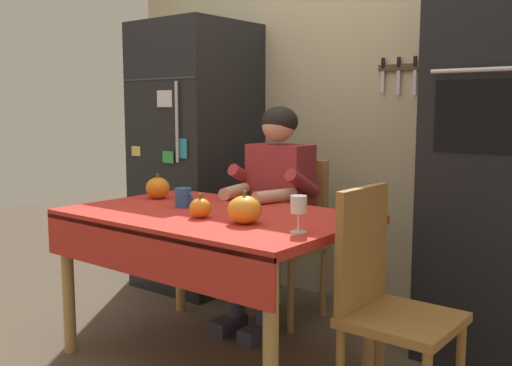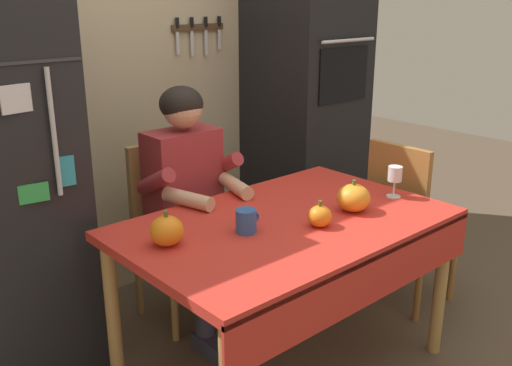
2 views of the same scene
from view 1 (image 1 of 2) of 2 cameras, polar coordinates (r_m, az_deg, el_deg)
The scene contains 13 objects.
ground_plane at distance 2.95m, azimuth -5.42°, elevation -17.41°, with size 10.00×10.00×0.00m, color brown.
back_wall_assembly at distance 3.75m, azimuth 9.52°, elevation 8.24°, with size 3.70×0.13×2.60m.
refrigerator at distance 4.05m, azimuth -5.86°, elevation 2.57°, with size 0.68×0.71×1.80m.
wall_oven at distance 3.04m, azimuth 22.82°, elevation 3.29°, with size 0.60×0.64×2.10m.
dining_table at distance 2.80m, azimuth -4.49°, elevation -4.62°, with size 1.40×0.90×0.74m.
chair_behind_person at distance 3.48m, azimuth 3.53°, elevation -4.66°, with size 0.40×0.40×0.93m.
seated_person at distance 3.29m, azimuth 1.67°, elevation -1.36°, with size 0.47×0.55×1.25m.
chair_right_side at distance 2.35m, azimuth 12.44°, elevation -10.75°, with size 0.40×0.40×0.93m.
coffee_mug at distance 2.95m, azimuth -7.13°, elevation -1.43°, with size 0.11×0.08×0.10m.
wine_glass at distance 2.32m, azimuth 4.20°, elevation -2.35°, with size 0.07×0.07×0.15m.
pumpkin_large at distance 2.51m, azimuth -1.12°, elevation -2.63°, with size 0.15×0.15×0.14m.
pumpkin_medium at distance 3.24m, azimuth -9.60°, elevation -0.49°, with size 0.13×0.13×0.14m.
pumpkin_small at distance 2.65m, azimuth -5.47°, elevation -2.46°, with size 0.10×0.10×0.11m.
Camera 1 is at (1.87, -1.92, 1.24)m, focal length 40.83 mm.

